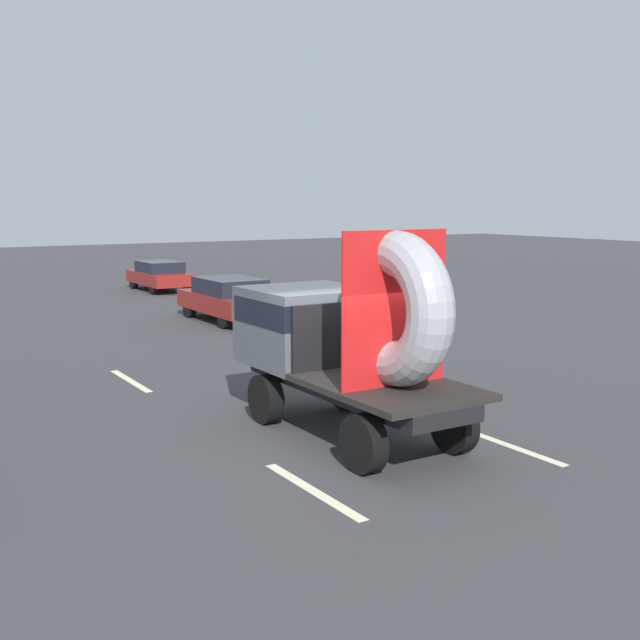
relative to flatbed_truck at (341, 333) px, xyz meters
name	(u,v)px	position (x,y,z in m)	size (l,w,h in m)	color
ground_plane	(344,442)	(-0.29, -0.54, -1.67)	(120.00, 120.00, 0.00)	#38383A
flatbed_truck	(341,333)	(0.00, 0.00, 0.00)	(2.02, 4.79, 3.43)	black
distant_sedan	(229,298)	(3.66, 12.12, -0.92)	(1.84, 4.30, 1.40)	black
lane_dash_left_near	(313,490)	(-1.83, -2.10, -1.67)	(2.40, 0.16, 0.01)	beige
lane_dash_left_far	(130,381)	(-1.83, 5.49, -1.67)	(2.39, 0.16, 0.01)	beige
lane_dash_right_near	(499,442)	(1.83, -1.86, -1.67)	(2.75, 0.16, 0.01)	beige
lane_dash_right_far	(283,364)	(1.83, 5.27, -1.67)	(2.50, 0.16, 0.01)	beige
oncoming_car	(159,275)	(4.82, 21.67, -0.99)	(1.68, 3.93, 1.28)	black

